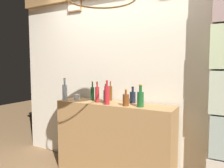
{
  "coord_description": "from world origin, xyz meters",
  "views": [
    {
      "loc": [
        1.28,
        -1.59,
        1.45
      ],
      "look_at": [
        0.0,
        0.77,
        1.22
      ],
      "focal_mm": 34.42,
      "sensor_mm": 36.0,
      "label": 1
    }
  ],
  "objects": [
    {
      "name": "liquor_bottle_gin",
      "position": [
        -0.12,
        0.84,
        1.06
      ],
      "size": [
        0.07,
        0.07,
        0.24
      ],
      "color": "black",
      "rests_on": "bar_shelf_unit"
    },
    {
      "name": "liquor_bottle_whiskey",
      "position": [
        -0.14,
        0.98,
        1.08
      ],
      "size": [
        0.05,
        0.05,
        0.27
      ],
      "color": "#5F3613",
      "rests_on": "bar_shelf_unit"
    },
    {
      "name": "liquor_bottle_brandy",
      "position": [
        0.22,
        0.72,
        1.05
      ],
      "size": [
        0.08,
        0.08,
        0.2
      ],
      "color": "brown",
      "rests_on": "bar_shelf_unit"
    },
    {
      "name": "glass_tumbler_rocks",
      "position": [
        -0.59,
        0.82,
        1.01
      ],
      "size": [
        0.08,
        0.08,
        0.07
      ],
      "color": "silver",
      "rests_on": "bar_shelf_unit"
    },
    {
      "name": "liquor_bottle_rye",
      "position": [
        -0.37,
        0.88,
        1.07
      ],
      "size": [
        0.05,
        0.05,
        0.27
      ],
      "color": "#1A5026",
      "rests_on": "bar_shelf_unit"
    },
    {
      "name": "liquor_bottle_port",
      "position": [
        -0.74,
        0.73,
        1.09
      ],
      "size": [
        0.07,
        0.07,
        0.31
      ],
      "color": "#A8C4DB",
      "rests_on": "bar_shelf_unit"
    },
    {
      "name": "liquor_bottle_vermouth",
      "position": [
        0.39,
        0.74,
        1.07
      ],
      "size": [
        0.08,
        0.08,
        0.27
      ],
      "color": "#1A4F22",
      "rests_on": "bar_shelf_unit"
    },
    {
      "name": "liquor_bottle_amaro",
      "position": [
        -0.03,
        0.69,
        1.09
      ],
      "size": [
        0.07,
        0.07,
        0.3
      ],
      "color": "#A31F26",
      "rests_on": "bar_shelf_unit"
    },
    {
      "name": "liquor_bottle_rum",
      "position": [
        -0.22,
        0.77,
        1.08
      ],
      "size": [
        0.05,
        0.05,
        0.27
      ],
      "color": "maroon",
      "rests_on": "bar_shelf_unit"
    },
    {
      "name": "bar_shelf_unit",
      "position": [
        0.0,
        0.82,
        0.49
      ],
      "size": [
        1.56,
        0.4,
        0.97
      ],
      "primitive_type": "cube",
      "color": "#9E7547",
      "rests_on": "ground"
    },
    {
      "name": "liquor_bottle_bourbon",
      "position": [
        0.2,
        0.95,
        1.05
      ],
      "size": [
        0.08,
        0.08,
        0.21
      ],
      "color": "black",
      "rests_on": "bar_shelf_unit"
    },
    {
      "name": "panelled_rear_partition",
      "position": [
        -0.0,
        1.1,
        1.5
      ],
      "size": [
        3.6,
        0.15,
        2.87
      ],
      "color": "beige",
      "rests_on": "ground"
    }
  ]
}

